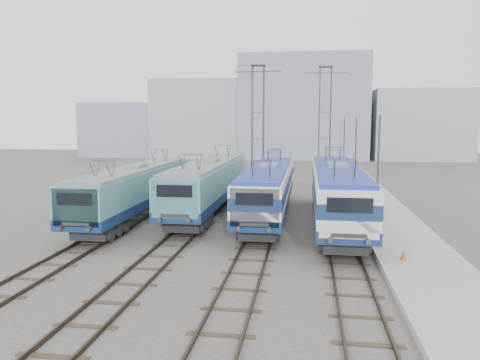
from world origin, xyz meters
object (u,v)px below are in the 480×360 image
(catenary_tower_west, at_px, (258,121))
(safety_cone, at_px, (403,255))
(mast_mid, at_px, (355,162))
(locomotive_center_left, at_px, (209,182))
(mast_rear, at_px, (344,152))
(locomotive_far_left, at_px, (136,188))
(locomotive_center_right, at_px, (268,187))
(mast_front, at_px, (378,181))
(catenary_tower_east, at_px, (325,121))
(locomotive_far_right, at_px, (337,189))

(catenary_tower_west, height_order, safety_cone, catenary_tower_west)
(mast_mid, xyz_separation_m, safety_cone, (0.71, -15.88, -2.96))
(locomotive_center_left, xyz_separation_m, mast_rear, (10.85, 16.52, 1.22))
(locomotive_far_left, height_order, mast_mid, mast_mid)
(locomotive_far_left, distance_m, safety_cone, 18.23)
(locomotive_far_left, distance_m, mast_mid, 17.10)
(locomotive_center_right, relative_size, mast_front, 2.50)
(locomotive_center_right, xyz_separation_m, safety_cone, (7.06, -9.74, -1.70))
(catenary_tower_east, xyz_separation_m, mast_mid, (2.10, -10.00, -3.14))
(catenary_tower_east, bearing_deg, locomotive_far_left, -127.27)
(catenary_tower_east, relative_size, mast_front, 1.71)
(locomotive_center_left, xyz_separation_m, catenary_tower_east, (8.75, 14.52, 4.37))
(locomotive_far_left, height_order, mast_front, mast_front)
(mast_mid, relative_size, safety_cone, 14.45)
(mast_front, relative_size, mast_mid, 1.00)
(locomotive_center_right, xyz_separation_m, catenary_tower_east, (4.25, 16.14, 4.40))
(locomotive_far_right, relative_size, mast_mid, 2.66)
(locomotive_center_left, height_order, mast_front, mast_front)
(locomotive_far_right, bearing_deg, locomotive_center_right, 161.86)
(catenary_tower_west, relative_size, mast_front, 1.71)
(safety_cone, bearing_deg, locomotive_far_right, 107.22)
(catenary_tower_east, bearing_deg, mast_front, -84.55)
(catenary_tower_east, height_order, mast_front, catenary_tower_east)
(catenary_tower_east, bearing_deg, safety_cone, -83.80)
(locomotive_far_left, xyz_separation_m, mast_mid, (15.35, 7.41, 1.33))
(safety_cone, bearing_deg, locomotive_center_right, 125.95)
(locomotive_center_right, bearing_deg, locomotive_far_right, -18.14)
(locomotive_center_left, height_order, catenary_tower_west, catenary_tower_west)
(locomotive_far_left, xyz_separation_m, catenary_tower_east, (13.25, 17.41, 4.47))
(locomotive_center_left, xyz_separation_m, mast_mid, (10.85, 4.52, 1.22))
(catenary_tower_west, distance_m, safety_cone, 26.35)
(catenary_tower_east, height_order, mast_mid, catenary_tower_east)
(locomotive_center_right, xyz_separation_m, mast_front, (6.35, -5.86, 1.26))
(safety_cone, bearing_deg, mast_front, 100.39)
(locomotive_center_right, bearing_deg, catenary_tower_east, 75.25)
(catenary_tower_west, bearing_deg, locomotive_far_left, -113.65)
(catenary_tower_east, bearing_deg, locomotive_center_right, -104.75)
(locomotive_far_left, height_order, locomotive_center_left, locomotive_center_left)
(locomotive_far_left, distance_m, locomotive_center_right, 9.09)
(locomotive_far_left, distance_m, mast_rear, 24.78)
(catenary_tower_east, distance_m, safety_cone, 26.74)
(locomotive_far_right, bearing_deg, mast_front, -67.11)
(locomotive_center_right, xyz_separation_m, mast_rear, (6.35, 18.14, 1.26))
(locomotive_far_left, xyz_separation_m, safety_cone, (16.06, -8.47, -1.63))
(locomotive_center_right, bearing_deg, mast_rear, 70.71)
(mast_front, bearing_deg, mast_rear, 90.00)
(locomotive_far_left, relative_size, locomotive_center_right, 0.99)
(locomotive_center_right, distance_m, mast_rear, 19.26)
(locomotive_center_right, distance_m, mast_mid, 8.93)
(locomotive_center_right, distance_m, locomotive_far_right, 4.74)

